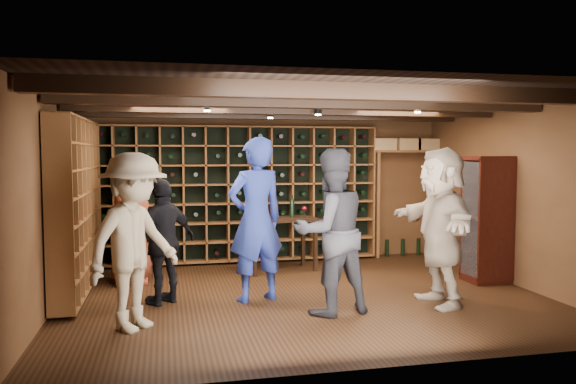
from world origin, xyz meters
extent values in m
plane|color=black|center=(0.00, 0.00, 0.00)|extent=(6.00, 6.00, 0.00)
plane|color=brown|center=(0.00, 2.50, 1.25)|extent=(6.00, 0.00, 6.00)
plane|color=brown|center=(0.00, -2.50, 1.25)|extent=(6.00, 0.00, 6.00)
plane|color=brown|center=(-3.00, 0.00, 1.25)|extent=(0.00, 5.00, 5.00)
plane|color=brown|center=(3.00, 0.00, 1.25)|extent=(0.00, 5.00, 5.00)
plane|color=black|center=(0.00, 0.00, 2.50)|extent=(6.00, 6.00, 0.00)
cube|color=black|center=(0.00, -1.60, 2.42)|extent=(5.90, 0.18, 0.16)
cube|color=black|center=(0.00, -0.50, 2.42)|extent=(5.90, 0.18, 0.16)
cube|color=black|center=(0.00, 0.60, 2.42)|extent=(5.90, 0.18, 0.16)
cube|color=black|center=(0.00, 1.70, 2.42)|extent=(5.90, 0.18, 0.16)
cylinder|color=black|center=(-1.20, 0.00, 2.39)|extent=(0.10, 0.10, 0.10)
cylinder|color=black|center=(0.30, 0.40, 2.39)|extent=(0.10, 0.10, 0.10)
cylinder|color=black|center=(1.40, -0.30, 2.39)|extent=(0.10, 0.10, 0.10)
cylinder|color=black|center=(-0.20, 1.20, 2.39)|extent=(0.10, 0.10, 0.10)
cube|color=brown|center=(-0.52, 2.33, 1.15)|extent=(4.65, 0.30, 2.20)
cube|color=black|center=(-0.52, 2.33, 1.15)|extent=(4.56, 0.02, 2.16)
cube|color=brown|center=(-2.83, 0.82, 1.15)|extent=(0.30, 2.65, 2.20)
cube|color=black|center=(-2.83, 0.82, 1.15)|extent=(0.29, 0.02, 2.16)
cube|color=brown|center=(2.40, 2.32, 1.85)|extent=(1.15, 0.32, 0.04)
cube|color=brown|center=(2.92, 2.32, 0.93)|extent=(0.05, 0.28, 1.85)
cube|color=brown|center=(1.88, 2.32, 0.93)|extent=(0.05, 0.28, 1.85)
cube|color=tan|center=(2.00, 2.32, 1.97)|extent=(0.40, 0.30, 0.20)
cube|color=tan|center=(2.45, 2.32, 1.97)|extent=(0.40, 0.30, 0.20)
cube|color=tan|center=(2.80, 2.32, 1.97)|extent=(0.40, 0.30, 0.20)
cube|color=#35100A|center=(2.72, 0.20, 0.05)|extent=(0.55, 0.50, 0.10)
cube|color=#35100A|center=(2.72, 0.20, 0.90)|extent=(0.55, 0.50, 1.70)
cube|color=white|center=(2.46, 0.20, 0.90)|extent=(0.01, 0.46, 1.60)
cube|color=#35100A|center=(2.72, 0.20, 0.90)|extent=(0.50, 0.44, 0.02)
sphere|color=#59260C|center=(2.70, 0.20, 1.00)|extent=(0.18, 0.18, 0.18)
imported|color=navy|center=(-0.63, -0.11, 1.01)|extent=(0.85, 0.68, 2.01)
imported|color=black|center=(0.11, -0.84, 0.94)|extent=(1.04, 0.89, 1.87)
imported|color=maroon|center=(-2.19, 1.20, 0.89)|extent=(0.58, 0.88, 1.78)
imported|color=black|center=(-1.73, -0.01, 0.76)|extent=(0.93, 0.83, 1.52)
imported|color=gray|center=(-2.03, -0.96, 0.91)|extent=(1.30, 1.33, 1.83)
imported|color=tan|center=(1.51, -0.74, 0.95)|extent=(0.60, 1.77, 1.89)
cube|color=black|center=(0.01, 1.54, 0.80)|extent=(1.17, 0.74, 0.05)
cube|color=black|center=(-0.44, 1.22, 0.39)|extent=(0.06, 0.06, 0.78)
cube|color=black|center=(0.54, 1.41, 0.39)|extent=(0.06, 0.06, 0.78)
cube|color=black|center=(-0.52, 1.67, 0.39)|extent=(0.06, 0.06, 0.78)
cube|color=black|center=(0.46, 1.86, 0.39)|extent=(0.06, 0.06, 0.78)
cylinder|color=black|center=(-0.27, 1.53, 0.96)|extent=(0.07, 0.07, 0.28)
cylinder|color=black|center=(-0.04, 1.57, 0.96)|extent=(0.07, 0.07, 0.28)
cylinder|color=black|center=(0.23, 1.63, 0.96)|extent=(0.07, 0.07, 0.28)
camera|label=1|loc=(-1.71, -6.86, 1.82)|focal=35.00mm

